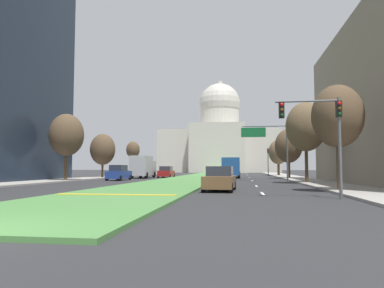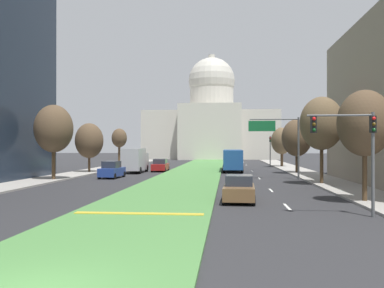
# 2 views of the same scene
# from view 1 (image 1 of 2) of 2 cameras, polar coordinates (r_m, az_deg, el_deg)

# --- Properties ---
(ground_plane) EXTENTS (260.00, 260.00, 0.00)m
(ground_plane) POSITION_cam_1_polar(r_m,az_deg,el_deg) (59.67, 1.61, -5.30)
(ground_plane) COLOR #2B2B2D
(grass_median) EXTENTS (7.21, 94.11, 0.14)m
(grass_median) POSITION_cam_1_polar(r_m,az_deg,el_deg) (54.48, 1.00, -5.38)
(grass_median) COLOR #4C8442
(grass_median) RESTS_ON ground_plane
(median_curb_nose) EXTENTS (6.49, 0.50, 0.04)m
(median_curb_nose) POSITION_cam_1_polar(r_m,az_deg,el_deg) (19.13, -12.26, -8.02)
(median_curb_nose) COLOR gold
(median_curb_nose) RESTS_ON grass_median
(lane_dashes_right) EXTENTS (0.16, 66.02, 0.01)m
(lane_dashes_right) POSITION_cam_1_polar(r_m,az_deg,el_deg) (51.87, 9.38, -5.48)
(lane_dashes_right) COLOR silver
(lane_dashes_right) RESTS_ON ground_plane
(sidewalk_left) EXTENTS (4.00, 94.11, 0.15)m
(sidewalk_left) POSITION_cam_1_polar(r_m,az_deg,el_deg) (53.03, -15.06, -5.29)
(sidewalk_left) COLOR #9E9991
(sidewalk_left) RESTS_ON ground_plane
(sidewalk_right) EXTENTS (4.00, 94.11, 0.15)m
(sidewalk_right) POSITION_cam_1_polar(r_m,az_deg,el_deg) (49.43, 16.75, -5.38)
(sidewalk_right) COLOR #9E9991
(sidewalk_right) RESTS_ON ground_plane
(capitol_building) EXTENTS (35.84, 25.78, 29.17)m
(capitol_building) POSITION_cam_1_polar(r_m,az_deg,el_deg) (111.24, 4.51, 0.35)
(capitol_building) COLOR beige
(capitol_building) RESTS_ON ground_plane
(traffic_light_near_right) EXTENTS (3.34, 0.35, 5.20)m
(traffic_light_near_right) POSITION_cam_1_polar(r_m,az_deg,el_deg) (19.38, 20.37, 2.95)
(traffic_light_near_right) COLOR #515456
(traffic_light_near_right) RESTS_ON ground_plane
(traffic_light_far_right) EXTENTS (0.28, 0.35, 5.20)m
(traffic_light_far_right) POSITION_cam_1_polar(r_m,az_deg,el_deg) (66.98, 12.23, -2.21)
(traffic_light_far_right) COLOR #515456
(traffic_light_far_right) RESTS_ON ground_plane
(overhead_guide_sign) EXTENTS (5.28, 0.20, 6.50)m
(overhead_guide_sign) POSITION_cam_1_polar(r_m,az_deg,el_deg) (41.11, 12.51, 0.55)
(overhead_guide_sign) COLOR #515456
(overhead_guide_sign) RESTS_ON ground_plane
(street_tree_right_near) EXTENTS (3.28, 3.28, 6.98)m
(street_tree_right_near) POSITION_cam_1_polar(r_m,az_deg,el_deg) (24.84, 22.52, 4.16)
(street_tree_right_near) COLOR #4C3823
(street_tree_right_near) RESTS_ON ground_plane
(street_tree_left_mid) EXTENTS (3.87, 3.87, 7.69)m
(street_tree_left_mid) POSITION_cam_1_polar(r_m,az_deg,el_deg) (42.59, -19.68, 1.36)
(street_tree_left_mid) COLOR #4C3823
(street_tree_left_mid) RESTS_ON ground_plane
(street_tree_right_mid) EXTENTS (3.87, 3.87, 7.98)m
(street_tree_right_mid) POSITION_cam_1_polar(r_m,az_deg,el_deg) (36.28, 17.96, 2.65)
(street_tree_right_mid) COLOR #4C3823
(street_tree_right_mid) RESTS_ON ground_plane
(street_tree_left_far) EXTENTS (3.63, 3.63, 6.46)m
(street_tree_left_far) POSITION_cam_1_polar(r_m,az_deg,el_deg) (53.07, -14.28, -0.86)
(street_tree_left_far) COLOR #4C3823
(street_tree_left_far) RESTS_ON ground_plane
(street_tree_right_far) EXTENTS (3.77, 3.77, 6.90)m
(street_tree_right_far) POSITION_cam_1_polar(r_m,az_deg,el_deg) (50.57, 15.40, -0.31)
(street_tree_right_far) COLOR #4C3823
(street_tree_right_far) RESTS_ON ground_plane
(street_tree_left_distant) EXTENTS (2.50, 2.50, 6.39)m
(street_tree_left_distant) POSITION_cam_1_polar(r_m,az_deg,el_deg) (66.51, -9.55, -1.01)
(street_tree_left_distant) COLOR #4C3823
(street_tree_left_distant) RESTS_ON ground_plane
(street_tree_right_distant) EXTENTS (3.53, 3.53, 6.54)m
(street_tree_right_distant) POSITION_cam_1_polar(r_m,az_deg,el_deg) (66.00, 13.82, -1.30)
(street_tree_right_distant) COLOR #4C3823
(street_tree_right_distant) RESTS_ON ground_plane
(sedan_lead_stopped) EXTENTS (2.13, 4.29, 1.66)m
(sedan_lead_stopped) POSITION_cam_1_polar(r_m,az_deg,el_deg) (23.90, 4.53, -5.73)
(sedan_lead_stopped) COLOR brown
(sedan_lead_stopped) RESTS_ON ground_plane
(sedan_midblock) EXTENTS (2.08, 4.21, 1.86)m
(sedan_midblock) POSITION_cam_1_polar(r_m,az_deg,el_deg) (43.78, -11.79, -4.66)
(sedan_midblock) COLOR navy
(sedan_midblock) RESTS_ON ground_plane
(sedan_distant) EXTENTS (2.07, 4.70, 1.73)m
(sedan_distant) POSITION_cam_1_polar(r_m,az_deg,el_deg) (54.13, -4.19, -4.59)
(sedan_distant) COLOR maroon
(sedan_distant) RESTS_ON ground_plane
(box_truck_delivery) EXTENTS (2.40, 6.40, 3.20)m
(box_truck_delivery) POSITION_cam_1_polar(r_m,az_deg,el_deg) (51.77, -7.96, -3.65)
(box_truck_delivery) COLOR #BCBCC1
(box_truck_delivery) RESTS_ON ground_plane
(city_bus) EXTENTS (2.62, 11.00, 2.95)m
(city_bus) POSITION_cam_1_polar(r_m,az_deg,el_deg) (54.44, 6.43, -3.57)
(city_bus) COLOR #1E4C8C
(city_bus) RESTS_ON ground_plane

